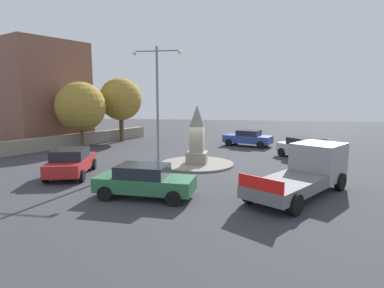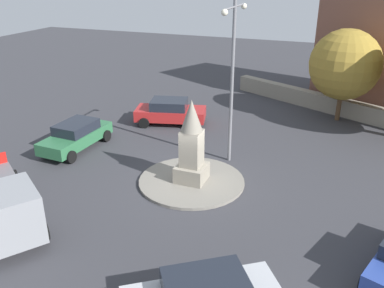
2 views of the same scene
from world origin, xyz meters
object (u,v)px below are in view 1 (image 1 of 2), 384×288
(car_blue_parked_left, at_px, (248,138))
(truck_grey_far_side, at_px, (307,170))
(monument, at_px, (197,137))
(streetlamp, at_px, (157,92))
(tree_near_wall, at_px, (121,99))
(car_green_approaching, at_px, (145,181))
(car_silver_parked_right, at_px, (306,148))
(tree_mid_cluster, at_px, (81,107))
(corner_building, at_px, (42,93))
(car_red_near_island, at_px, (71,162))

(car_blue_parked_left, height_order, truck_grey_far_side, truck_grey_far_side)
(truck_grey_far_side, bearing_deg, car_blue_parked_left, -79.33)
(monument, height_order, streetlamp, streetlamp)
(streetlamp, height_order, tree_near_wall, streetlamp)
(car_green_approaching, xyz_separation_m, car_silver_parked_right, (-8.60, -10.27, 0.02))
(streetlamp, distance_m, car_green_approaching, 9.03)
(tree_near_wall, relative_size, tree_mid_cluster, 1.09)
(monument, height_order, car_blue_parked_left, monument)
(car_blue_parked_left, bearing_deg, car_green_approaching, 73.69)
(car_silver_parked_right, relative_size, corner_building, 0.48)
(car_red_near_island, xyz_separation_m, tree_near_wall, (2.46, -13.69, 3.32))
(streetlamp, height_order, tree_mid_cluster, streetlamp)
(tree_near_wall, bearing_deg, truck_grey_far_side, 135.12)
(streetlamp, bearing_deg, car_blue_parked_left, -128.71)
(car_red_near_island, xyz_separation_m, car_green_approaching, (-5.27, 3.11, -0.03))
(car_green_approaching, bearing_deg, car_silver_parked_right, -129.94)
(car_green_approaching, bearing_deg, truck_grey_far_side, -164.66)
(car_silver_parked_right, bearing_deg, car_red_near_island, 27.33)
(streetlamp, distance_m, corner_building, 14.96)
(corner_building, xyz_separation_m, tree_near_wall, (-7.07, -1.83, -0.62))
(car_blue_parked_left, bearing_deg, streetlamp, 51.29)
(truck_grey_far_side, bearing_deg, corner_building, -30.62)
(streetlamp, relative_size, tree_near_wall, 1.24)
(streetlamp, height_order, car_blue_parked_left, streetlamp)
(car_red_near_island, relative_size, corner_building, 0.48)
(car_silver_parked_right, bearing_deg, car_green_approaching, 50.06)
(truck_grey_far_side, height_order, corner_building, corner_building)
(tree_mid_cluster, bearing_deg, car_silver_parked_right, 172.43)
(monument, xyz_separation_m, corner_building, (16.07, -7.90, 2.92))
(car_silver_parked_right, distance_m, tree_mid_cluster, 18.71)
(car_green_approaching, xyz_separation_m, corner_building, (14.81, -14.96, 3.97))
(tree_mid_cluster, bearing_deg, truck_grey_far_side, 147.54)
(car_silver_parked_right, bearing_deg, monument, 23.66)
(monument, distance_m, tree_near_wall, 13.46)
(streetlamp, relative_size, tree_mid_cluster, 1.35)
(car_red_near_island, bearing_deg, car_green_approaching, 149.47)
(car_blue_parked_left, distance_m, tree_near_wall, 12.82)
(corner_building, bearing_deg, tree_near_wall, -165.48)
(streetlamp, distance_m, tree_near_wall, 10.77)
(car_green_approaching, height_order, car_silver_parked_right, car_silver_parked_right)
(car_green_approaching, height_order, tree_near_wall, tree_near_wall)
(car_silver_parked_right, distance_m, truck_grey_far_side, 8.44)
(truck_grey_far_side, relative_size, corner_building, 0.66)
(streetlamp, xyz_separation_m, car_red_near_island, (3.69, 4.87, -3.89))
(car_red_near_island, xyz_separation_m, car_silver_parked_right, (-13.87, -7.17, -0.01))
(car_red_near_island, bearing_deg, monument, -148.82)
(car_red_near_island, height_order, car_green_approaching, car_red_near_island)
(tree_mid_cluster, bearing_deg, monument, 152.82)
(car_blue_parked_left, bearing_deg, corner_building, 2.04)
(truck_grey_far_side, height_order, tree_mid_cluster, tree_mid_cluster)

